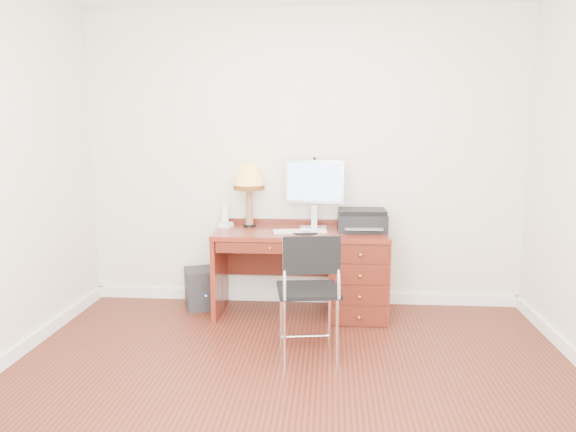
# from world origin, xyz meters

# --- Properties ---
(ground) EXTENTS (4.00, 4.00, 0.00)m
(ground) POSITION_xyz_m (0.00, 0.00, 0.00)
(ground) COLOR #40170E
(ground) RESTS_ON ground
(room_shell) EXTENTS (4.00, 4.00, 4.00)m
(room_shell) POSITION_xyz_m (0.00, 0.63, 0.05)
(room_shell) COLOR silver
(room_shell) RESTS_ON ground
(desk) EXTENTS (1.50, 0.67, 0.75)m
(desk) POSITION_xyz_m (0.32, 1.40, 0.41)
(desk) COLOR maroon
(desk) RESTS_ON ground
(monitor) EXTENTS (0.53, 0.21, 0.61)m
(monitor) POSITION_xyz_m (0.10, 1.54, 1.13)
(monitor) COLOR silver
(monitor) RESTS_ON desk
(keyboard) EXTENTS (0.47, 0.21, 0.02)m
(keyboard) POSITION_xyz_m (-0.01, 1.34, 0.76)
(keyboard) COLOR white
(keyboard) RESTS_ON desk
(mouse_pad) EXTENTS (0.22, 0.22, 0.04)m
(mouse_pad) POSITION_xyz_m (0.04, 1.30, 0.76)
(mouse_pad) COLOR black
(mouse_pad) RESTS_ON desk
(printer) EXTENTS (0.43, 0.34, 0.19)m
(printer) POSITION_xyz_m (0.53, 1.46, 0.84)
(printer) COLOR black
(printer) RESTS_ON desk
(leg_lamp) EXTENTS (0.28, 0.28, 0.57)m
(leg_lamp) POSITION_xyz_m (-0.48, 1.57, 1.17)
(leg_lamp) COLOR black
(leg_lamp) RESTS_ON desk
(phone) EXTENTS (0.13, 0.13, 0.21)m
(phone) POSITION_xyz_m (-0.69, 1.52, 0.81)
(phone) COLOR white
(phone) RESTS_ON desk
(pen_cup) EXTENTS (0.08, 0.08, 0.10)m
(pen_cup) POSITION_xyz_m (0.41, 1.59, 0.80)
(pen_cup) COLOR black
(pen_cup) RESTS_ON desk
(chair) EXTENTS (0.49, 0.50, 0.92)m
(chair) POSITION_xyz_m (0.10, 0.42, 0.56)
(chair) COLOR black
(chair) RESTS_ON ground
(equipment_box) EXTENTS (0.40, 0.40, 0.36)m
(equipment_box) POSITION_xyz_m (-0.91, 1.50, 0.18)
(equipment_box) COLOR black
(equipment_box) RESTS_ON ground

